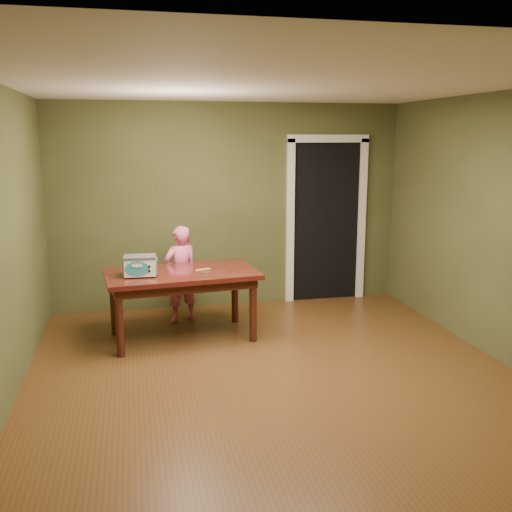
# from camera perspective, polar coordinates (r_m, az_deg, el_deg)

# --- Properties ---
(floor) EXTENTS (5.00, 5.00, 0.00)m
(floor) POSITION_cam_1_polar(r_m,az_deg,el_deg) (5.30, 2.13, -12.31)
(floor) COLOR #593419
(floor) RESTS_ON ground
(room_shell) EXTENTS (4.52, 5.02, 2.61)m
(room_shell) POSITION_cam_1_polar(r_m,az_deg,el_deg) (4.86, 2.28, 6.39)
(room_shell) COLOR #4D552D
(room_shell) RESTS_ON ground
(doorway) EXTENTS (1.10, 0.66, 2.25)m
(doorway) POSITION_cam_1_polar(r_m,az_deg,el_deg) (7.96, 6.30, 3.70)
(doorway) COLOR black
(doorway) RESTS_ON ground
(dining_table) EXTENTS (1.69, 1.06, 0.75)m
(dining_table) POSITION_cam_1_polar(r_m,az_deg,el_deg) (6.20, -7.47, -2.44)
(dining_table) COLOR #330F0B
(dining_table) RESTS_ON floor
(toy_oven) EXTENTS (0.36, 0.26, 0.22)m
(toy_oven) POSITION_cam_1_polar(r_m,az_deg,el_deg) (6.02, -11.51, -0.89)
(toy_oven) COLOR #4C4F54
(toy_oven) RESTS_ON dining_table
(baking_pan) EXTENTS (0.10, 0.10, 0.02)m
(baking_pan) POSITION_cam_1_polar(r_m,az_deg,el_deg) (6.05, -5.07, -1.66)
(baking_pan) COLOR silver
(baking_pan) RESTS_ON dining_table
(spatula) EXTENTS (0.18, 0.09, 0.01)m
(spatula) POSITION_cam_1_polar(r_m,az_deg,el_deg) (6.24, -5.34, -1.34)
(spatula) COLOR #EBCF66
(spatula) RESTS_ON dining_table
(child) EXTENTS (0.49, 0.40, 1.16)m
(child) POSITION_cam_1_polar(r_m,az_deg,el_deg) (6.81, -7.52, -1.79)
(child) COLOR pink
(child) RESTS_ON floor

